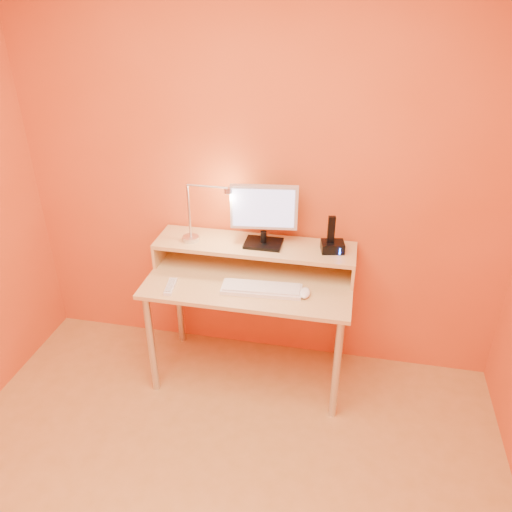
% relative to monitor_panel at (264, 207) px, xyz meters
% --- Properties ---
extents(wall_back, '(3.00, 0.04, 2.50)m').
position_rel_monitor_panel_xyz_m(wall_back, '(-0.05, 0.16, 0.13)').
color(wall_back, '#E15E2A').
rests_on(wall_back, floor).
extents(desk_leg_fl, '(0.04, 0.04, 0.69)m').
position_rel_monitor_panel_xyz_m(desk_leg_fl, '(-0.60, -0.41, -0.77)').
color(desk_leg_fl, silver).
rests_on(desk_leg_fl, floor).
extents(desk_leg_fr, '(0.04, 0.04, 0.69)m').
position_rel_monitor_panel_xyz_m(desk_leg_fr, '(0.50, -0.41, -0.77)').
color(desk_leg_fr, silver).
rests_on(desk_leg_fr, floor).
extents(desk_leg_bl, '(0.04, 0.04, 0.69)m').
position_rel_monitor_panel_xyz_m(desk_leg_bl, '(-0.60, 0.09, -0.77)').
color(desk_leg_bl, silver).
rests_on(desk_leg_bl, floor).
extents(desk_leg_br, '(0.04, 0.04, 0.69)m').
position_rel_monitor_panel_xyz_m(desk_leg_br, '(0.50, 0.09, -0.77)').
color(desk_leg_br, silver).
rests_on(desk_leg_br, floor).
extents(desk_lower, '(1.20, 0.60, 0.02)m').
position_rel_monitor_panel_xyz_m(desk_lower, '(-0.05, -0.16, -0.41)').
color(desk_lower, tan).
rests_on(desk_lower, floor).
extents(shelf_riser_left, '(0.02, 0.30, 0.14)m').
position_rel_monitor_panel_xyz_m(shelf_riser_left, '(-0.64, -0.01, -0.33)').
color(shelf_riser_left, tan).
rests_on(shelf_riser_left, desk_lower).
extents(shelf_riser_right, '(0.02, 0.30, 0.14)m').
position_rel_monitor_panel_xyz_m(shelf_riser_right, '(0.54, -0.01, -0.33)').
color(shelf_riser_right, tan).
rests_on(shelf_riser_right, desk_lower).
extents(desk_shelf, '(1.20, 0.30, 0.02)m').
position_rel_monitor_panel_xyz_m(desk_shelf, '(-0.05, -0.01, -0.25)').
color(desk_shelf, tan).
rests_on(desk_shelf, desk_lower).
extents(monitor_foot, '(0.22, 0.16, 0.02)m').
position_rel_monitor_panel_xyz_m(monitor_foot, '(0.00, -0.01, -0.23)').
color(monitor_foot, black).
rests_on(monitor_foot, desk_shelf).
extents(monitor_neck, '(0.04, 0.04, 0.07)m').
position_rel_monitor_panel_xyz_m(monitor_neck, '(0.00, -0.01, -0.19)').
color(monitor_neck, black).
rests_on(monitor_neck, monitor_foot).
extents(monitor_panel, '(0.39, 0.08, 0.26)m').
position_rel_monitor_panel_xyz_m(monitor_panel, '(0.00, 0.00, 0.00)').
color(monitor_panel, silver).
rests_on(monitor_panel, monitor_neck).
extents(monitor_back, '(0.35, 0.06, 0.23)m').
position_rel_monitor_panel_xyz_m(monitor_back, '(0.00, 0.02, 0.00)').
color(monitor_back, black).
rests_on(monitor_back, monitor_panel).
extents(monitor_screen, '(0.35, 0.05, 0.23)m').
position_rel_monitor_panel_xyz_m(monitor_screen, '(0.00, -0.02, 0.00)').
color(monitor_screen, '#AAB3ED').
rests_on(monitor_screen, monitor_panel).
extents(lamp_base, '(0.10, 0.10, 0.02)m').
position_rel_monitor_panel_xyz_m(lamp_base, '(-0.44, -0.04, -0.23)').
color(lamp_base, silver).
rests_on(lamp_base, desk_shelf).
extents(lamp_post, '(0.01, 0.01, 0.33)m').
position_rel_monitor_panel_xyz_m(lamp_post, '(-0.44, -0.04, -0.05)').
color(lamp_post, silver).
rests_on(lamp_post, lamp_base).
extents(lamp_arm, '(0.24, 0.01, 0.01)m').
position_rel_monitor_panel_xyz_m(lamp_arm, '(-0.32, -0.04, 0.12)').
color(lamp_arm, silver).
rests_on(lamp_arm, lamp_post).
extents(lamp_head, '(0.04, 0.04, 0.03)m').
position_rel_monitor_panel_xyz_m(lamp_head, '(-0.20, -0.04, 0.10)').
color(lamp_head, silver).
rests_on(lamp_head, lamp_arm).
extents(lamp_bulb, '(0.03, 0.03, 0.00)m').
position_rel_monitor_panel_xyz_m(lamp_bulb, '(-0.20, -0.04, 0.09)').
color(lamp_bulb, '#FFEAC6').
rests_on(lamp_bulb, lamp_head).
extents(phone_dock, '(0.15, 0.12, 0.06)m').
position_rel_monitor_panel_xyz_m(phone_dock, '(0.41, -0.01, -0.21)').
color(phone_dock, black).
rests_on(phone_dock, desk_shelf).
extents(phone_handset, '(0.04, 0.03, 0.16)m').
position_rel_monitor_panel_xyz_m(phone_handset, '(0.39, -0.01, -0.10)').
color(phone_handset, black).
rests_on(phone_handset, phone_dock).
extents(phone_led, '(0.01, 0.00, 0.04)m').
position_rel_monitor_panel_xyz_m(phone_led, '(0.45, -0.06, -0.21)').
color(phone_led, '#2078FF').
rests_on(phone_led, phone_dock).
extents(keyboard, '(0.46, 0.17, 0.02)m').
position_rel_monitor_panel_xyz_m(keyboard, '(0.04, -0.27, -0.39)').
color(keyboard, white).
rests_on(keyboard, desk_lower).
extents(mouse, '(0.06, 0.11, 0.04)m').
position_rel_monitor_panel_xyz_m(mouse, '(0.28, -0.26, -0.38)').
color(mouse, white).
rests_on(mouse, desk_lower).
extents(remote_control, '(0.07, 0.17, 0.02)m').
position_rel_monitor_panel_xyz_m(remote_control, '(-0.47, -0.34, -0.39)').
color(remote_control, white).
rests_on(remote_control, desk_lower).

